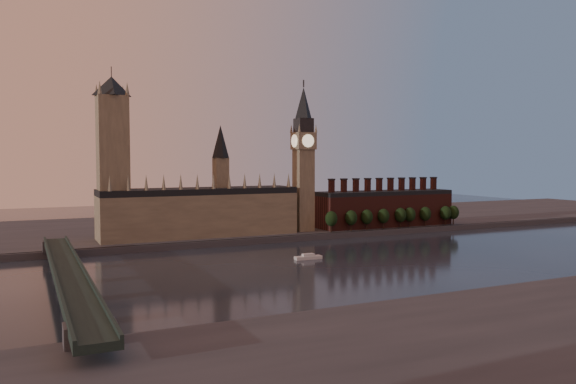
% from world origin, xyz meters
% --- Properties ---
extents(ground, '(900.00, 900.00, 0.00)m').
position_xyz_m(ground, '(0.00, 0.00, 0.00)').
color(ground, black).
rests_on(ground, ground).
extents(north_bank, '(900.00, 182.00, 4.00)m').
position_xyz_m(north_bank, '(0.00, 178.04, 2.00)').
color(north_bank, '#424146').
rests_on(north_bank, ground).
extents(palace_of_westminster, '(130.00, 30.30, 74.00)m').
position_xyz_m(palace_of_westminster, '(-64.41, 114.91, 21.63)').
color(palace_of_westminster, gray).
rests_on(palace_of_westminster, north_bank).
extents(victoria_tower, '(24.00, 24.00, 108.00)m').
position_xyz_m(victoria_tower, '(-120.00, 115.00, 59.09)').
color(victoria_tower, gray).
rests_on(victoria_tower, north_bank).
extents(big_ben, '(15.00, 15.00, 107.00)m').
position_xyz_m(big_ben, '(10.00, 110.00, 56.83)').
color(big_ben, gray).
rests_on(big_ben, north_bank).
extents(chimney_block, '(110.00, 25.00, 37.00)m').
position_xyz_m(chimney_block, '(80.00, 110.00, 17.82)').
color(chimney_block, '#4E221E').
rests_on(chimney_block, north_bank).
extents(embankment_tree_0, '(8.60, 8.60, 14.88)m').
position_xyz_m(embankment_tree_0, '(24.03, 94.41, 13.47)').
color(embankment_tree_0, black).
rests_on(embankment_tree_0, north_bank).
extents(embankment_tree_1, '(8.60, 8.60, 14.88)m').
position_xyz_m(embankment_tree_1, '(40.08, 94.03, 13.47)').
color(embankment_tree_1, black).
rests_on(embankment_tree_1, north_bank).
extents(embankment_tree_2, '(8.60, 8.60, 14.88)m').
position_xyz_m(embankment_tree_2, '(53.60, 94.35, 13.47)').
color(embankment_tree_2, black).
rests_on(embankment_tree_2, north_bank).
extents(embankment_tree_3, '(8.60, 8.60, 14.88)m').
position_xyz_m(embankment_tree_3, '(68.40, 94.85, 13.47)').
color(embankment_tree_3, black).
rests_on(embankment_tree_3, north_bank).
extents(embankment_tree_4, '(8.60, 8.60, 14.88)m').
position_xyz_m(embankment_tree_4, '(83.87, 95.11, 13.47)').
color(embankment_tree_4, black).
rests_on(embankment_tree_4, north_bank).
extents(embankment_tree_5, '(8.60, 8.60, 14.88)m').
position_xyz_m(embankment_tree_5, '(92.50, 95.08, 13.47)').
color(embankment_tree_5, black).
rests_on(embankment_tree_5, north_bank).
extents(embankment_tree_6, '(8.60, 8.60, 14.88)m').
position_xyz_m(embankment_tree_6, '(107.13, 95.08, 13.47)').
color(embankment_tree_6, black).
rests_on(embankment_tree_6, north_bank).
extents(embankment_tree_7, '(8.60, 8.60, 14.88)m').
position_xyz_m(embankment_tree_7, '(125.92, 94.03, 13.47)').
color(embankment_tree_7, black).
rests_on(embankment_tree_7, north_bank).
extents(embankment_tree_8, '(8.60, 8.60, 14.88)m').
position_xyz_m(embankment_tree_8, '(134.13, 94.34, 13.47)').
color(embankment_tree_8, black).
rests_on(embankment_tree_8, north_bank).
extents(westminster_bridge, '(14.00, 200.00, 11.55)m').
position_xyz_m(westminster_bridge, '(-155.00, -2.70, 7.44)').
color(westminster_bridge, '#1C2B25').
rests_on(westminster_bridge, ground).
extents(river_boat, '(15.57, 5.10, 3.08)m').
position_xyz_m(river_boat, '(-29.45, 26.39, 1.18)').
color(river_boat, silver).
rests_on(river_boat, ground).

